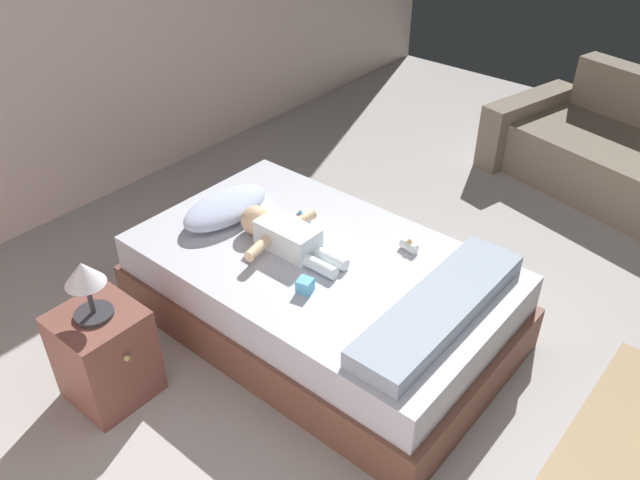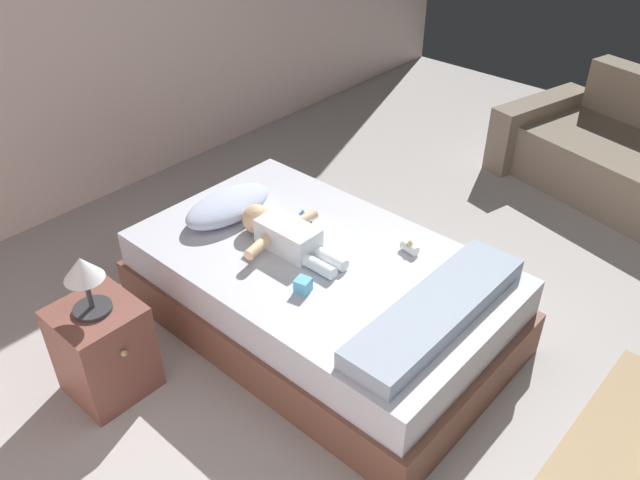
{
  "view_description": "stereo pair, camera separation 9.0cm",
  "coord_description": "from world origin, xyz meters",
  "px_view_note": "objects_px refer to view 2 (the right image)",
  "views": [
    {
      "loc": [
        -2.07,
        -0.85,
        2.42
      ],
      "look_at": [
        -0.04,
        0.85,
        0.56
      ],
      "focal_mm": 35.85,
      "sensor_mm": 36.0,
      "label": 1
    },
    {
      "loc": [
        -2.01,
        -0.92,
        2.42
      ],
      "look_at": [
        -0.04,
        0.85,
        0.56
      ],
      "focal_mm": 35.85,
      "sensor_mm": 36.0,
      "label": 2
    }
  ],
  "objects_px": {
    "nightstand": "(104,349)",
    "lamp": "(84,275)",
    "pillow": "(228,206)",
    "toothbrush": "(306,215)",
    "baby_bottle": "(410,247)",
    "bed": "(320,291)",
    "baby": "(283,234)",
    "couch": "(640,164)",
    "toy_block": "(303,285)"
  },
  "relations": [
    {
      "from": "nightstand",
      "to": "lamp",
      "type": "height_order",
      "value": "lamp"
    },
    {
      "from": "baby_bottle",
      "to": "toy_block",
      "type": "bearing_deg",
      "value": 162.1
    },
    {
      "from": "lamp",
      "to": "baby_bottle",
      "type": "distance_m",
      "value": 1.58
    },
    {
      "from": "couch",
      "to": "baby_bottle",
      "type": "relative_size",
      "value": 19.58
    },
    {
      "from": "lamp",
      "to": "toy_block",
      "type": "relative_size",
      "value": 3.51
    },
    {
      "from": "pillow",
      "to": "toothbrush",
      "type": "height_order",
      "value": "pillow"
    },
    {
      "from": "couch",
      "to": "baby_bottle",
      "type": "bearing_deg",
      "value": 168.45
    },
    {
      "from": "pillow",
      "to": "nightstand",
      "type": "height_order",
      "value": "pillow"
    },
    {
      "from": "toothbrush",
      "to": "baby_bottle",
      "type": "distance_m",
      "value": 0.64
    },
    {
      "from": "pillow",
      "to": "toothbrush",
      "type": "relative_size",
      "value": 4.29
    },
    {
      "from": "lamp",
      "to": "baby_bottle",
      "type": "height_order",
      "value": "lamp"
    },
    {
      "from": "pillow",
      "to": "lamp",
      "type": "height_order",
      "value": "lamp"
    },
    {
      "from": "baby",
      "to": "toothbrush",
      "type": "relative_size",
      "value": 5.12
    },
    {
      "from": "bed",
      "to": "baby",
      "type": "height_order",
      "value": "baby"
    },
    {
      "from": "baby",
      "to": "nightstand",
      "type": "xyz_separation_m",
      "value": [
        -0.97,
        0.25,
        -0.29
      ]
    },
    {
      "from": "toothbrush",
      "to": "nightstand",
      "type": "distance_m",
      "value": 1.28
    },
    {
      "from": "pillow",
      "to": "baby_bottle",
      "type": "xyz_separation_m",
      "value": [
        0.39,
        -0.96,
        -0.04
      ]
    },
    {
      "from": "pillow",
      "to": "nightstand",
      "type": "bearing_deg",
      "value": -169.7
    },
    {
      "from": "bed",
      "to": "toy_block",
      "type": "height_order",
      "value": "toy_block"
    },
    {
      "from": "baby",
      "to": "toy_block",
      "type": "distance_m",
      "value": 0.4
    },
    {
      "from": "toy_block",
      "to": "baby_bottle",
      "type": "height_order",
      "value": "baby_bottle"
    },
    {
      "from": "bed",
      "to": "couch",
      "type": "distance_m",
      "value": 2.65
    },
    {
      "from": "baby",
      "to": "couch",
      "type": "bearing_deg",
      "value": -20.71
    },
    {
      "from": "toothbrush",
      "to": "nightstand",
      "type": "bearing_deg",
      "value": 173.03
    },
    {
      "from": "bed",
      "to": "pillow",
      "type": "bearing_deg",
      "value": 95.22
    },
    {
      "from": "couch",
      "to": "toy_block",
      "type": "relative_size",
      "value": 23.76
    },
    {
      "from": "baby",
      "to": "couch",
      "type": "xyz_separation_m",
      "value": [
        2.6,
        -0.98,
        -0.27
      ]
    },
    {
      "from": "pillow",
      "to": "couch",
      "type": "relative_size",
      "value": 0.28
    },
    {
      "from": "pillow",
      "to": "nightstand",
      "type": "xyz_separation_m",
      "value": [
        -0.97,
        -0.18,
        -0.28
      ]
    },
    {
      "from": "nightstand",
      "to": "toothbrush",
      "type": "bearing_deg",
      "value": -6.97
    },
    {
      "from": "bed",
      "to": "lamp",
      "type": "bearing_deg",
      "value": 155.77
    },
    {
      "from": "baby",
      "to": "toy_block",
      "type": "xyz_separation_m",
      "value": [
        -0.21,
        -0.34,
        -0.04
      ]
    },
    {
      "from": "pillow",
      "to": "baby",
      "type": "relative_size",
      "value": 0.84
    },
    {
      "from": "nightstand",
      "to": "toy_block",
      "type": "relative_size",
      "value": 5.88
    },
    {
      "from": "bed",
      "to": "nightstand",
      "type": "xyz_separation_m",
      "value": [
        -1.03,
        0.46,
        0.02
      ]
    },
    {
      "from": "bed",
      "to": "toothbrush",
      "type": "height_order",
      "value": "toothbrush"
    },
    {
      "from": "nightstand",
      "to": "lamp",
      "type": "distance_m",
      "value": 0.45
    },
    {
      "from": "couch",
      "to": "baby_bottle",
      "type": "distance_m",
      "value": 2.26
    },
    {
      "from": "nightstand",
      "to": "baby_bottle",
      "type": "height_order",
      "value": "baby_bottle"
    },
    {
      "from": "bed",
      "to": "baby_bottle",
      "type": "height_order",
      "value": "baby_bottle"
    },
    {
      "from": "baby",
      "to": "toothbrush",
      "type": "xyz_separation_m",
      "value": [
        0.28,
        0.1,
        -0.06
      ]
    },
    {
      "from": "pillow",
      "to": "toy_block",
      "type": "relative_size",
      "value": 6.63
    },
    {
      "from": "bed",
      "to": "nightstand",
      "type": "height_order",
      "value": "nightstand"
    },
    {
      "from": "couch",
      "to": "nightstand",
      "type": "distance_m",
      "value": 3.77
    },
    {
      "from": "baby_bottle",
      "to": "toothbrush",
      "type": "bearing_deg",
      "value": 99.86
    },
    {
      "from": "bed",
      "to": "toy_block",
      "type": "bearing_deg",
      "value": -154.02
    },
    {
      "from": "baby",
      "to": "couch",
      "type": "distance_m",
      "value": 2.79
    },
    {
      "from": "pillow",
      "to": "couch",
      "type": "height_order",
      "value": "couch"
    },
    {
      "from": "pillow",
      "to": "toy_block",
      "type": "bearing_deg",
      "value": -105.01
    },
    {
      "from": "nightstand",
      "to": "toy_block",
      "type": "distance_m",
      "value": 1.0
    }
  ]
}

